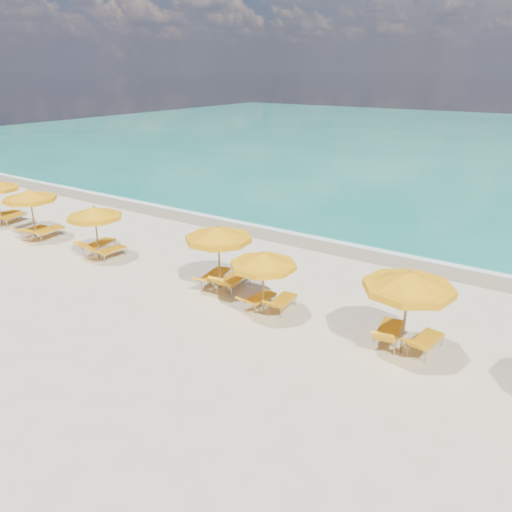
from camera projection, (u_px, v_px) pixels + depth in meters
The scene contains 22 objects.
ground_plane at pixel (232, 300), 17.65m from camera, with size 120.00×120.00×0.00m, color beige.
ocean at pixel (493, 143), 54.82m from camera, with size 120.00×80.00×0.30m, color #167D67.
wet_sand_band at pixel (326, 243), 23.38m from camera, with size 120.00×2.60×0.01m, color tan.
foam_line at pixel (334, 239), 24.00m from camera, with size 120.00×1.20×0.03m, color white.
whitecap_near at pixel (311, 189), 33.96m from camera, with size 14.00×0.36×0.05m, color white.
umbrella_1 at pixel (30, 196), 23.33m from camera, with size 3.20×3.20×2.45m.
umbrella_2 at pixel (94, 213), 20.90m from camera, with size 2.99×2.99×2.33m.
umbrella_3 at pixel (218, 235), 17.86m from camera, with size 3.05×3.05×2.47m.
umbrella_4 at pixel (263, 261), 16.00m from camera, with size 2.87×2.87×2.22m.
umbrella_5 at pixel (409, 282), 13.63m from camera, with size 3.01×3.01×2.59m.
lounger_0_left at pixel (6, 216), 26.90m from camera, with size 0.75×1.73×0.84m.
lounger_0_right at pixel (12, 219), 26.27m from camera, with size 0.97×1.97×0.82m.
lounger_1_left at pixel (33, 232), 24.38m from camera, with size 0.74×1.69×0.64m.
lounger_1_right at pixel (47, 234), 23.94m from camera, with size 0.85×2.08×0.83m.
lounger_2_left at pixel (99, 248), 22.06m from camera, with size 0.99×2.08×0.91m.
lounger_2_right at pixel (110, 253), 21.50m from camera, with size 0.63×1.74×0.74m.
lounger_3_left at pixel (215, 279), 18.88m from camera, with size 0.94×2.00×0.70m.
lounger_3_right at pixel (233, 283), 18.42m from camera, with size 0.86×2.05×0.92m.
lounger_4_left at pixel (259, 302), 17.08m from camera, with size 0.68×1.66×0.68m.
lounger_4_right at pixel (282, 305), 16.85m from camera, with size 0.71×1.72×0.74m.
lounger_5_left at pixel (388, 336), 14.81m from camera, with size 0.92×1.98×0.91m.
lounger_5_right at pixel (425, 345), 14.38m from camera, with size 0.81×1.79×0.80m.
Camera 1 is at (9.65, -12.74, 7.70)m, focal length 35.00 mm.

